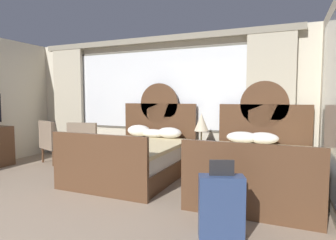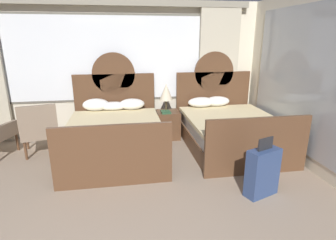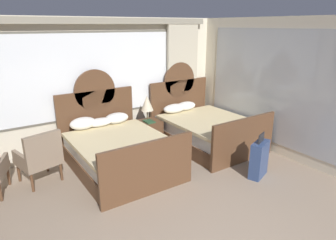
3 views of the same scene
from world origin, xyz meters
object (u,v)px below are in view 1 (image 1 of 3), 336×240
book_on_nightstand (198,143)px  armchair_by_window_centre (55,141)px  bed_near_window (136,156)px  nightstand_between_beds (202,158)px  suitcase_on_floor (221,206)px  bed_near_mirror (257,168)px  armchair_by_window_left (86,143)px  table_lamp_on_nightstand (201,123)px

book_on_nightstand → armchair_by_window_centre: 3.14m
bed_near_window → nightstand_between_beds: size_ratio=3.86×
book_on_nightstand → suitcase_on_floor: suitcase_on_floor is taller
armchair_by_window_centre → bed_near_mirror: bearing=-3.1°
armchair_by_window_left → nightstand_between_beds: bearing=10.4°
bed_near_window → book_on_nightstand: size_ratio=8.33×
bed_near_window → nightstand_between_beds: 1.23m
book_on_nightstand → armchair_by_window_centre: (-3.12, -0.34, -0.09)m
bed_near_window → bed_near_mirror: bearing=-0.3°
bed_near_window → armchair_by_window_centre: bearing=174.3°
bed_near_window → armchair_by_window_left: bed_near_window is taller
bed_near_window → suitcase_on_floor: bed_near_window is taller
table_lamp_on_nightstand → armchair_by_window_centre: table_lamp_on_nightstand is taller
armchair_by_window_centre → book_on_nightstand: bearing=6.2°
bed_near_window → nightstand_between_beds: bearing=31.5°
nightstand_between_beds → bed_near_window: bearing=-148.5°
bed_near_mirror → table_lamp_on_nightstand: bearing=147.9°
bed_near_mirror → book_on_nightstand: (-1.10, 0.56, 0.22)m
nightstand_between_beds → armchair_by_window_left: (-2.34, -0.43, 0.20)m
nightstand_between_beds → suitcase_on_floor: size_ratio=0.70×
bed_near_mirror → book_on_nightstand: size_ratio=8.33×
armchair_by_window_left → bed_near_window: bearing=-9.3°
suitcase_on_floor → armchair_by_window_left: bearing=149.6°
armchair_by_window_centre → armchair_by_window_left: bearing=-0.2°
nightstand_between_beds → armchair_by_window_left: armchair_by_window_left is taller
table_lamp_on_nightstand → book_on_nightstand: (-0.02, -0.11, -0.37)m
armchair_by_window_centre → bed_near_window: bearing=-5.7°
table_lamp_on_nightstand → armchair_by_window_centre: 3.21m
book_on_nightstand → armchair_by_window_left: bearing=-171.5°
bed_near_mirror → table_lamp_on_nightstand: (-1.07, 0.67, 0.59)m
bed_near_window → armchair_by_window_centre: (-2.13, 0.21, 0.12)m
bed_near_mirror → armchair_by_window_centre: (-4.22, 0.23, 0.12)m
table_lamp_on_nightstand → armchair_by_window_left: (-2.31, -0.45, -0.47)m
table_lamp_on_nightstand → suitcase_on_floor: size_ratio=0.70×
table_lamp_on_nightstand → bed_near_window: bearing=-146.9°
bed_near_window → armchair_by_window_centre: size_ratio=2.35×
table_lamp_on_nightstand → suitcase_on_floor: 2.56m
bed_near_mirror → nightstand_between_beds: bed_near_mirror is taller
armchair_by_window_left → armchair_by_window_centre: bearing=179.8°
nightstand_between_beds → armchair_by_window_left: 2.39m
bed_near_window → armchair_by_window_left: 1.32m
nightstand_between_beds → table_lamp_on_nightstand: table_lamp_on_nightstand is taller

